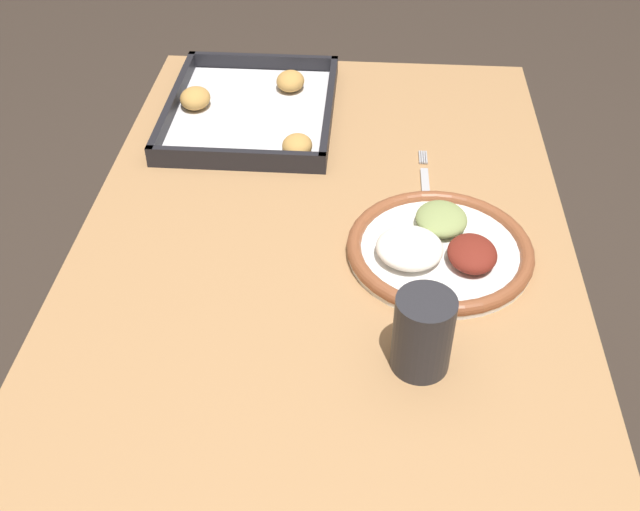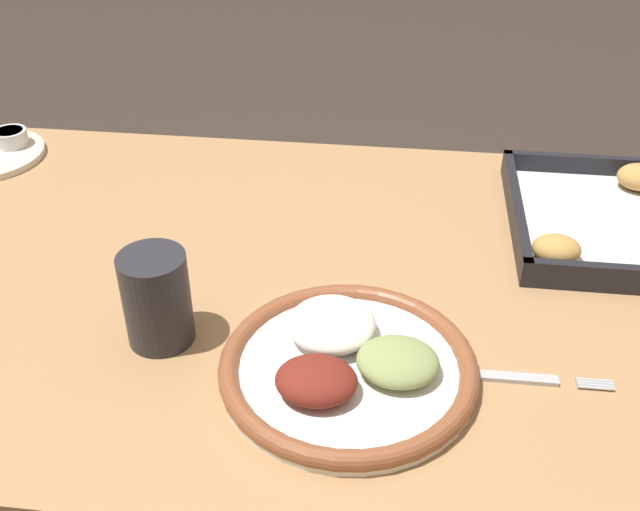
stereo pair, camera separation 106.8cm
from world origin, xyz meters
TOP-DOWN VIEW (x-y plane):
  - dining_table at (0.00, 0.00)m, footprint 1.29×0.70m
  - dinner_plate at (0.07, -0.16)m, footprint 0.26×0.26m
  - fork at (0.22, -0.15)m, footprint 0.19×0.02m
  - drinking_cup at (-0.13, -0.13)m, footprint 0.07×0.07m

SIDE VIEW (x-z plane):
  - dining_table at x=0.00m, z-range 0.25..0.97m
  - fork at x=0.22m, z-range 0.72..0.73m
  - dinner_plate at x=0.07m, z-range 0.71..0.76m
  - drinking_cup at x=-0.13m, z-range 0.72..0.83m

